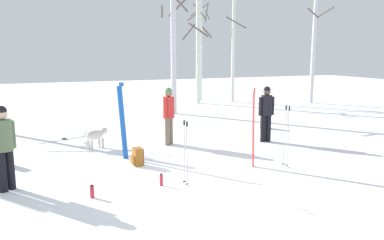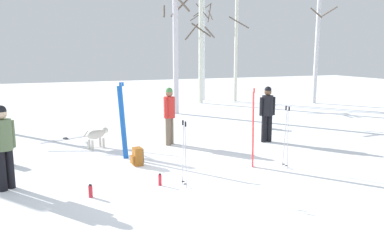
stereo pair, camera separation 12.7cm
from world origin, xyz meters
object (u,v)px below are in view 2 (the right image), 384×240
object	(u,v)px
birch_tree_5	(236,37)
water_bottle_0	(91,191)
ski_poles_0	(184,152)
birch_tree_3	(201,45)
ski_pair_planted_0	(123,121)
backpack_1	(137,157)
ski_pair_lying_0	(67,139)
backpack_2	(266,123)
dog	(97,135)
birch_tree_4	(204,47)
person_2	(267,110)
birch_tree_2	(176,51)
person_0	(4,142)
backpack_0	(4,156)
ski_poles_1	(286,135)
water_bottle_1	(160,180)
ski_pair_planted_1	(253,128)
person_1	(169,112)
birch_tree_6	(318,25)

from	to	relation	value
birch_tree_5	water_bottle_0	bearing A→B (deg)	-127.81
ski_poles_0	birch_tree_3	world-z (taller)	birch_tree_3
ski_pair_planted_0	backpack_1	distance (m)	1.07
ski_pair_lying_0	backpack_2	xyz separation A→B (m)	(6.86, -0.79, 0.20)
dog	birch_tree_4	distance (m)	12.04
person_2	backpack_1	size ratio (longest dim) A/B	3.90
ski_poles_0	birch_tree_5	size ratio (longest dim) A/B	0.20
birch_tree_3	birch_tree_2	bearing A→B (deg)	-129.30
person_0	backpack_0	bearing A→B (deg)	96.57
person_2	ski_pair_lying_0	distance (m)	6.39
birch_tree_2	ski_poles_1	bearing A→B (deg)	-91.23
ski_pair_lying_0	dog	bearing A→B (deg)	-63.48
ski_poles_1	person_0	bearing A→B (deg)	172.80
water_bottle_1	birch_tree_2	xyz separation A→B (m)	(3.34, 8.83, 2.66)
ski_poles_0	birch_tree_3	bearing A→B (deg)	66.28
ski_pair_planted_1	water_bottle_1	size ratio (longest dim) A/B	7.39
ski_pair_planted_0	birch_tree_2	size ratio (longest dim) A/B	0.38
person_2	birch_tree_5	bearing A→B (deg)	68.31
backpack_2	person_1	bearing A→B (deg)	-164.96
person_0	ski_pair_lying_0	world-z (taller)	person_0
dog	ski_pair_planted_1	world-z (taller)	ski_pair_planted_1
ski_pair_planted_0	birch_tree_5	xyz separation A→B (m)	(8.12, 9.45, 2.57)
ski_poles_1	water_bottle_0	world-z (taller)	ski_poles_1
backpack_2	water_bottle_1	size ratio (longest dim) A/B	1.71
ski_pair_lying_0	birch_tree_6	world-z (taller)	birch_tree_6
person_0	water_bottle_1	size ratio (longest dim) A/B	6.66
ski_poles_0	birch_tree_6	size ratio (longest dim) A/B	0.17
ski_poles_1	backpack_2	bearing A→B (deg)	63.56
birch_tree_6	person_1	bearing A→B (deg)	-148.79
ski_pair_planted_0	dog	bearing A→B (deg)	109.80
backpack_2	birch_tree_3	world-z (taller)	birch_tree_3
person_1	birch_tree_4	distance (m)	11.08
birch_tree_3	dog	bearing A→B (deg)	-128.88
person_0	person_1	distance (m)	4.88
birch_tree_2	birch_tree_3	xyz separation A→B (m)	(2.38, 2.91, 0.33)
person_2	backpack_1	bearing A→B (deg)	-166.70
backpack_1	birch_tree_6	xyz separation A→B (m)	(11.60, 7.93, 3.93)
ski_pair_planted_1	water_bottle_1	world-z (taller)	ski_pair_planted_1
ski_pair_planted_1	birch_tree_5	world-z (taller)	birch_tree_5
birch_tree_4	person_2	bearing A→B (deg)	-102.11
birch_tree_5	person_0	bearing A→B (deg)	-134.71
water_bottle_1	birch_tree_5	distance (m)	14.52
birch_tree_3	ski_pair_lying_0	bearing A→B (deg)	-138.11
dog	ski_pair_lying_0	bearing A→B (deg)	116.52
person_1	backpack_1	size ratio (longest dim) A/B	3.90
person_2	ski_pair_planted_1	distance (m)	2.70
birch_tree_6	ski_poles_0	bearing A→B (deg)	-138.56
ski_pair_lying_0	water_bottle_0	distance (m)	5.37
ski_pair_lying_0	backpack_2	distance (m)	6.91
birch_tree_5	birch_tree_6	distance (m)	4.33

